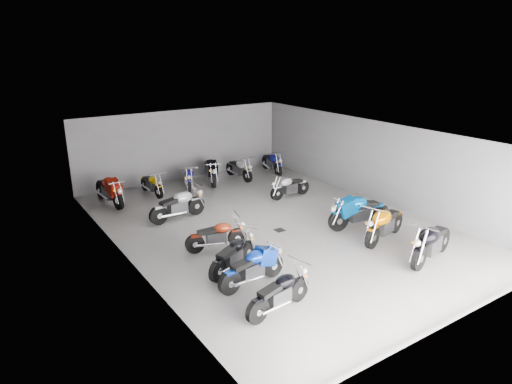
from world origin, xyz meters
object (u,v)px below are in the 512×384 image
at_px(motorcycle_left_d, 217,235).
at_px(motorcycle_back_a, 109,190).
at_px(drain_grate, 280,230).
at_px(motorcycle_back_c, 189,178).
at_px(motorcycle_left_f, 178,205).
at_px(motorcycle_right_f, 290,186).
at_px(motorcycle_right_b, 384,224).
at_px(motorcycle_back_e, 239,168).
at_px(motorcycle_back_b, 152,184).
at_px(motorcycle_back_f, 272,162).
at_px(motorcycle_left_c, 233,255).
at_px(motorcycle_right_c, 358,211).
at_px(motorcycle_left_a, 280,293).
at_px(motorcycle_left_b, 253,267).
at_px(motorcycle_back_d, 211,170).
at_px(motorcycle_right_a, 431,242).

bearing_deg(motorcycle_left_d, motorcycle_back_a, -152.94).
bearing_deg(drain_grate, motorcycle_back_c, 94.95).
xyz_separation_m(drain_grate, motorcycle_left_f, (-2.41, 2.85, 0.53)).
relative_size(motorcycle_right_f, motorcycle_back_a, 0.81).
bearing_deg(motorcycle_right_b, motorcycle_back_a, 21.47).
distance_m(motorcycle_back_c, motorcycle_back_e, 2.61).
relative_size(motorcycle_back_a, motorcycle_back_b, 1.25).
height_order(motorcycle_back_b, motorcycle_back_f, motorcycle_back_f).
distance_m(motorcycle_left_c, motorcycle_back_e, 9.04).
relative_size(drain_grate, motorcycle_right_c, 0.13).
xyz_separation_m(motorcycle_left_a, motorcycle_left_d, (0.43, 3.79, -0.02)).
height_order(motorcycle_left_b, motorcycle_back_d, motorcycle_back_d).
height_order(motorcycle_left_f, motorcycle_right_b, motorcycle_right_b).
bearing_deg(motorcycle_back_f, motorcycle_back_e, 12.07).
height_order(motorcycle_left_b, motorcycle_right_f, motorcycle_left_b).
bearing_deg(motorcycle_right_c, motorcycle_left_f, 58.91).
bearing_deg(drain_grate, motorcycle_right_b, -47.59).
bearing_deg(motorcycle_right_f, motorcycle_back_c, 39.86).
relative_size(motorcycle_left_f, motorcycle_right_a, 0.94).
xyz_separation_m(motorcycle_left_c, motorcycle_back_e, (4.88, 7.60, 0.02)).
bearing_deg(motorcycle_right_a, motorcycle_left_c, 48.85).
height_order(motorcycle_left_a, motorcycle_right_a, motorcycle_right_a).
distance_m(motorcycle_right_a, motorcycle_right_b, 1.74).
bearing_deg(motorcycle_back_e, motorcycle_back_d, -9.39).
relative_size(motorcycle_left_a, motorcycle_right_c, 0.83).
xyz_separation_m(motorcycle_right_f, motorcycle_back_c, (-2.92, 3.33, 0.03)).
height_order(motorcycle_right_c, motorcycle_back_b, motorcycle_right_c).
height_order(motorcycle_left_c, motorcycle_back_a, motorcycle_back_a).
xyz_separation_m(motorcycle_back_d, motorcycle_back_f, (3.29, -0.19, -0.05)).
distance_m(motorcycle_left_b, motorcycle_left_c, 0.96).
height_order(motorcycle_back_a, motorcycle_back_c, motorcycle_back_a).
relative_size(motorcycle_right_a, motorcycle_back_d, 1.04).
bearing_deg(motorcycle_back_c, motorcycle_back_d, -141.37).
distance_m(motorcycle_left_a, motorcycle_back_c, 10.13).
bearing_deg(motorcycle_right_c, motorcycle_right_b, -175.95).
bearing_deg(motorcycle_left_b, motorcycle_right_c, 98.03).
relative_size(motorcycle_left_f, motorcycle_back_f, 1.04).
height_order(motorcycle_back_c, motorcycle_back_f, motorcycle_back_f).
height_order(motorcycle_left_d, motorcycle_right_a, motorcycle_right_a).
xyz_separation_m(motorcycle_right_a, motorcycle_right_c, (0.10, 2.98, 0.00)).
xyz_separation_m(motorcycle_left_d, motorcycle_left_f, (0.08, 2.99, 0.07)).
bearing_deg(motorcycle_back_b, motorcycle_back_e, 176.01).
xyz_separation_m(drain_grate, motorcycle_back_f, (3.99, 6.02, 0.51)).
bearing_deg(motorcycle_back_d, motorcycle_left_d, 82.76).
bearing_deg(motorcycle_left_a, motorcycle_left_d, 164.07).
distance_m(drain_grate, motorcycle_back_f, 7.25).
xyz_separation_m(motorcycle_right_b, motorcycle_back_a, (-6.27, 8.34, 0.00)).
bearing_deg(motorcycle_back_d, motorcycle_back_c, 33.30).
bearing_deg(motorcycle_back_f, motorcycle_back_d, 8.27).
distance_m(motorcycle_left_f, motorcycle_right_b, 7.12).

